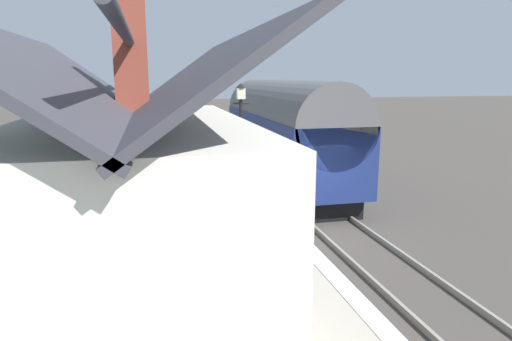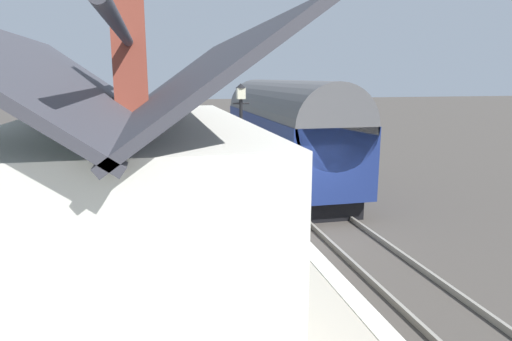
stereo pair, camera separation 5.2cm
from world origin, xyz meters
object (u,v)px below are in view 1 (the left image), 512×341
object	(u,v)px
planter_bench_left	(167,166)
planter_corner_building	(121,168)
planter_edge_far	(117,147)
station_sign_board	(209,134)
train	(285,133)
planter_edge_near	(215,171)
bench_by_lamp	(184,172)
planter_bench_right	(121,157)
bench_platform_end	(175,140)
planter_under_sign	(164,191)
station_building	(137,206)
lamp_post_platform	(241,119)
bench_near_building	(180,158)

from	to	relation	value
planter_bench_left	planter_corner_building	size ratio (longest dim) A/B	0.86
planter_edge_far	station_sign_board	bearing A→B (deg)	-121.03
train	planter_edge_near	world-z (taller)	train
bench_by_lamp	planter_bench_right	xyz separation A→B (m)	(3.59, 2.30, -0.01)
bench_by_lamp	planter_bench_left	xyz separation A→B (m)	(1.66, 0.52, -0.10)
planter_corner_building	planter_edge_near	bearing A→B (deg)	-114.83
bench_platform_end	planter_bench_right	distance (m)	5.14
train	planter_edge_near	distance (m)	4.21
planter_edge_near	planter_under_sign	bearing A→B (deg)	137.91
station_building	bench_platform_end	xyz separation A→B (m)	(15.95, -1.41, -1.15)
bench_platform_end	station_sign_board	size ratio (longest dim) A/B	0.90
planter_bench_left	planter_under_sign	bearing A→B (deg)	176.59
planter_edge_far	lamp_post_platform	xyz separation A→B (m)	(-8.80, -4.22, 2.04)
bench_platform_end	planter_bench_left	xyz separation A→B (m)	(-6.47, 0.63, -0.10)
lamp_post_platform	station_building	bearing A→B (deg)	153.80
station_building	planter_corner_building	world-z (taller)	station_building
planter_bench_left	lamp_post_platform	distance (m)	4.68
bench_platform_end	planter_edge_far	xyz separation A→B (m)	(-1.31, 2.76, -0.08)
bench_near_building	planter_edge_near	distance (m)	3.08
train	bench_platform_end	xyz separation A→B (m)	(5.75, 4.15, -0.94)
train	lamp_post_platform	size ratio (longest dim) A/B	3.14
planter_bench_left	planter_edge_far	xyz separation A→B (m)	(5.15, 2.13, 0.02)
planter_edge_near	planter_edge_far	xyz separation A→B (m)	(6.99, 3.68, -0.10)
train	station_building	bearing A→B (deg)	151.44
planter_corner_building	planter_bench_left	bearing A→B (deg)	-77.63
station_sign_board	bench_platform_end	bearing A→B (deg)	19.35
bench_near_building	planter_bench_right	world-z (taller)	bench_near_building
planter_corner_building	planter_under_sign	bearing A→B (deg)	-157.83
planter_edge_far	bench_platform_end	bearing A→B (deg)	-64.51
planter_edge_near	planter_under_sign	world-z (taller)	planter_edge_near
bench_platform_end	planter_bench_left	world-z (taller)	bench_platform_end
bench_by_lamp	planter_bench_right	bearing A→B (deg)	32.58
planter_edge_far	lamp_post_platform	world-z (taller)	lamp_post_platform
planter_under_sign	planter_edge_near	bearing A→B (deg)	-42.09
bench_near_building	planter_corner_building	xyz separation A→B (m)	(-1.43, 2.17, -0.00)
train	station_building	world-z (taller)	station_building
bench_near_building	planter_under_sign	xyz separation A→B (m)	(-4.88, 0.76, -0.08)
lamp_post_platform	train	bearing A→B (deg)	-31.55
bench_near_building	planter_edge_near	size ratio (longest dim) A/B	1.51
station_building	planter_under_sign	size ratio (longest dim) A/B	9.78
planter_bench_left	lamp_post_platform	xyz separation A→B (m)	(-3.65, -2.10, 2.05)
station_sign_board	planter_edge_far	bearing A→B (deg)	58.97
lamp_post_platform	station_sign_board	world-z (taller)	lamp_post_platform
planter_bench_left	planter_edge_near	bearing A→B (deg)	-139.67
station_building	planter_edge_far	distance (m)	14.75
planter_edge_near	lamp_post_platform	world-z (taller)	lamp_post_platform
planter_edge_far	lamp_post_platform	bearing A→B (deg)	-154.38
station_building	lamp_post_platform	world-z (taller)	station_building
bench_platform_end	planter_under_sign	bearing A→B (deg)	175.23
planter_edge_near	planter_under_sign	size ratio (longest dim) A/B	1.26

